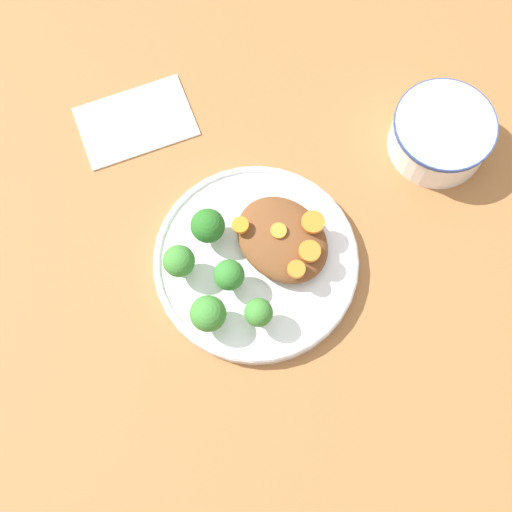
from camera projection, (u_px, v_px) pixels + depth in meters
ground_plane at (256, 264)px, 0.85m from camera, size 4.00×4.00×0.00m
plate at (256, 261)px, 0.84m from camera, size 0.24×0.24×0.02m
dip_bowl at (441, 133)px, 0.87m from camera, size 0.12×0.12×0.06m
stew_mound at (282, 239)px, 0.82m from camera, size 0.09×0.12×0.03m
broccoli_floret_0 at (179, 262)px, 0.80m from camera, size 0.04×0.04×0.05m
broccoli_floret_1 at (259, 313)px, 0.78m from camera, size 0.03×0.03×0.05m
broccoli_floret_2 at (208, 314)px, 0.78m from camera, size 0.04×0.04×0.05m
broccoli_floret_3 at (208, 226)px, 0.81m from camera, size 0.04×0.04×0.05m
broccoli_floret_4 at (230, 276)px, 0.79m from camera, size 0.04×0.04×0.05m
carrot_slice_0 at (277, 229)px, 0.81m from camera, size 0.02×0.02×0.00m
carrot_slice_1 at (313, 222)px, 0.81m from camera, size 0.03×0.03×0.01m
carrot_slice_2 at (310, 251)px, 0.80m from camera, size 0.03×0.03×0.01m
carrot_slice_3 at (240, 225)px, 0.81m from camera, size 0.02×0.02×0.01m
carrot_slice_4 at (296, 269)px, 0.79m from camera, size 0.02×0.02×0.01m
napkin at (136, 121)px, 0.90m from camera, size 0.17×0.14×0.01m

